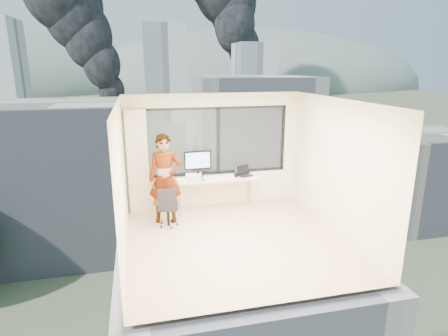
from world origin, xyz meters
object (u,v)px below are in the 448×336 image
object	(u,v)px
person	(165,179)
laptop	(246,171)
monitor	(198,164)
handbag	(240,169)
desk	(217,193)
game_console	(194,175)
chair	(168,206)

from	to	relation	value
person	laptop	xyz separation A→B (m)	(1.85, 0.42, -0.08)
monitor	handbag	bearing A→B (deg)	1.59
desk	game_console	xyz separation A→B (m)	(-0.51, 0.19, 0.42)
laptop	game_console	bearing A→B (deg)	152.23
desk	laptop	xyz separation A→B (m)	(0.66, -0.01, 0.48)
monitor	game_console	size ratio (longest dim) A/B	1.78
monitor	laptop	size ratio (longest dim) A/B	1.80
person	laptop	bearing A→B (deg)	21.26
desk	laptop	distance (m)	0.82
chair	person	xyz separation A→B (m)	(-0.01, 0.25, 0.49)
monitor	laptop	bearing A→B (deg)	-9.98
desk	person	world-z (taller)	person
chair	handbag	distance (m)	2.02
game_console	handbag	xyz separation A→B (m)	(1.09, 0.02, 0.06)
chair	person	distance (m)	0.56
chair	desk	bearing A→B (deg)	37.19
laptop	person	bearing A→B (deg)	174.56
game_console	person	bearing A→B (deg)	-124.32
desk	game_console	size ratio (longest dim) A/B	5.23
person	handbag	distance (m)	1.89
person	monitor	bearing A→B (deg)	45.00
chair	person	world-z (taller)	person
laptop	handbag	world-z (taller)	laptop
person	monitor	world-z (taller)	person
desk	laptop	size ratio (longest dim) A/B	5.29
monitor	handbag	xyz separation A→B (m)	(1.00, 0.06, -0.20)
desk	handbag	world-z (taller)	handbag
desk	game_console	distance (m)	0.68
desk	person	distance (m)	1.38
chair	game_console	distance (m)	1.16
monitor	game_console	xyz separation A→B (m)	(-0.09, 0.04, -0.27)
chair	game_console	xyz separation A→B (m)	(0.67, 0.87, 0.36)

